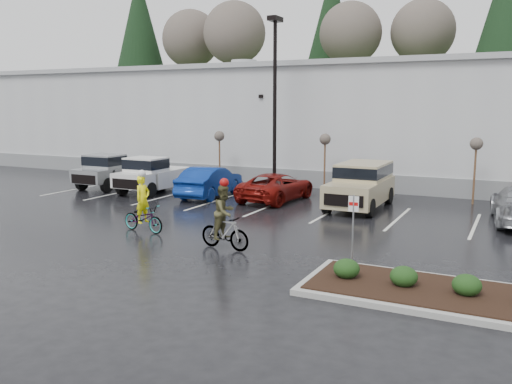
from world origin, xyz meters
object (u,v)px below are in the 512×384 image
at_px(pickup_silver, 116,170).
at_px(pickup_white, 157,174).
at_px(cyclist_hivis, 143,213).
at_px(sapling_east, 476,147).
at_px(cyclist_olive, 225,224).
at_px(sapling_mid, 325,142).
at_px(sapling_west, 219,139).
at_px(lamppost, 275,86).
at_px(fire_lane_sign, 353,223).
at_px(car_blue, 210,182).
at_px(car_red, 276,187).
at_px(suv_tan, 360,186).

bearing_deg(pickup_silver, pickup_white, -5.94).
bearing_deg(pickup_white, cyclist_hivis, -56.38).
xyz_separation_m(sapling_east, cyclist_olive, (-6.63, -12.39, -1.87)).
bearing_deg(sapling_mid, sapling_west, 180.00).
bearing_deg(sapling_west, sapling_mid, 0.00).
xyz_separation_m(sapling_west, cyclist_olive, (7.37, -12.39, -1.87)).
bearing_deg(sapling_mid, sapling_east, 0.00).
relative_size(sapling_east, pickup_white, 0.62).
distance_m(lamppost, fire_lane_sign, 14.78).
relative_size(sapling_east, fire_lane_sign, 1.45).
height_order(sapling_east, fire_lane_sign, sapling_east).
xyz_separation_m(fire_lane_sign, cyclist_hivis, (-8.40, 1.23, -0.68)).
distance_m(sapling_east, pickup_silver, 19.42).
bearing_deg(lamppost, sapling_mid, 21.80).
bearing_deg(sapling_west, cyclist_hivis, -73.63).
bearing_deg(pickup_silver, fire_lane_sign, -29.56).
height_order(sapling_mid, pickup_silver, sapling_mid).
distance_m(pickup_silver, car_blue, 6.66).
distance_m(sapling_west, cyclist_hivis, 12.23).
bearing_deg(cyclist_hivis, cyclist_olive, -94.00).
bearing_deg(fire_lane_sign, cyclist_olive, 174.75).
relative_size(sapling_west, sapling_east, 1.00).
bearing_deg(lamppost, pickup_white, -156.66).
distance_m(sapling_mid, cyclist_olive, 12.56).
distance_m(pickup_white, car_red, 7.06).
distance_m(lamppost, sapling_west, 5.07).
bearing_deg(suv_tan, lamppost, 156.18).
height_order(lamppost, pickup_white, lamppost).
bearing_deg(fire_lane_sign, sapling_west, 132.67).
distance_m(lamppost, suv_tan, 7.51).
bearing_deg(car_red, cyclist_hivis, 82.48).
bearing_deg(car_blue, cyclist_olive, 118.97).
relative_size(fire_lane_sign, car_blue, 0.46).
xyz_separation_m(sapling_east, pickup_silver, (-19.07, -3.23, -1.75)).
relative_size(pickup_white, cyclist_hivis, 2.22).
height_order(lamppost, sapling_east, lamppost).
bearing_deg(fire_lane_sign, cyclist_hivis, 171.68).
height_order(pickup_silver, car_red, pickup_silver).
xyz_separation_m(pickup_silver, car_red, (10.19, -0.00, -0.29)).
relative_size(pickup_silver, cyclist_hivis, 2.22).
distance_m(fire_lane_sign, pickup_silver, 19.40).
distance_m(sapling_mid, fire_lane_sign, 13.92).
bearing_deg(sapling_mid, cyclist_hivis, -105.00).
bearing_deg(car_red, pickup_white, 6.79).
bearing_deg(fire_lane_sign, pickup_silver, 150.44).
bearing_deg(car_blue, car_red, -176.97).
distance_m(lamppost, cyclist_olive, 12.82).
xyz_separation_m(pickup_silver, cyclist_olive, (12.43, -9.16, -0.12)).
distance_m(pickup_silver, suv_tan, 14.46).
xyz_separation_m(car_blue, cyclist_olive, (5.79, -8.67, 0.07)).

